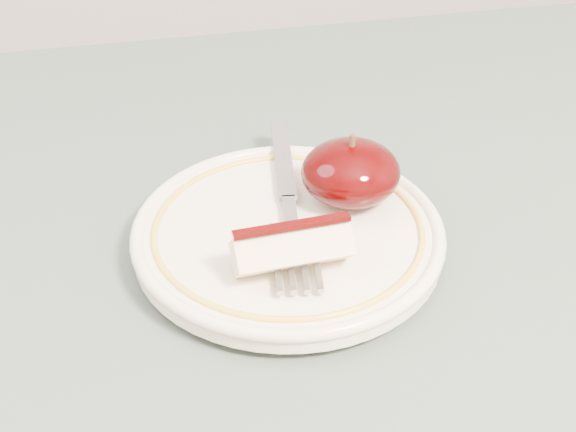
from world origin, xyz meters
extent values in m
cylinder|color=brown|center=(0.40, 0.40, 0.35)|extent=(0.05, 0.05, 0.71)
cube|color=#3F4E47|center=(0.00, 0.00, 0.73)|extent=(0.90, 0.90, 0.04)
cylinder|color=white|center=(0.01, 0.09, 0.75)|extent=(0.11, 0.11, 0.01)
cylinder|color=white|center=(0.01, 0.09, 0.76)|extent=(0.20, 0.20, 0.01)
torus|color=white|center=(0.01, 0.09, 0.77)|extent=(0.20, 0.20, 0.01)
torus|color=gold|center=(0.01, 0.09, 0.77)|extent=(0.17, 0.17, 0.00)
ellipsoid|color=black|center=(0.06, 0.12, 0.79)|extent=(0.07, 0.06, 0.04)
cylinder|color=#472D19|center=(0.06, 0.12, 0.81)|extent=(0.00, 0.00, 0.01)
cube|color=beige|center=(0.01, 0.05, 0.78)|extent=(0.07, 0.03, 0.03)
cube|color=#2E0102|center=(0.01, 0.05, 0.80)|extent=(0.07, 0.01, 0.00)
cube|color=gray|center=(0.03, 0.17, 0.77)|extent=(0.03, 0.10, 0.00)
cube|color=gray|center=(0.02, 0.10, 0.77)|extent=(0.01, 0.03, 0.00)
cube|color=gray|center=(0.01, 0.08, 0.77)|extent=(0.03, 0.03, 0.00)
cube|color=gray|center=(0.02, 0.04, 0.77)|extent=(0.01, 0.04, 0.00)
cube|color=gray|center=(0.01, 0.04, 0.77)|extent=(0.01, 0.04, 0.00)
cube|color=gray|center=(0.00, 0.05, 0.77)|extent=(0.01, 0.04, 0.00)
cube|color=gray|center=(0.00, 0.05, 0.77)|extent=(0.01, 0.04, 0.00)
camera|label=1|loc=(-0.08, -0.31, 1.07)|focal=50.00mm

